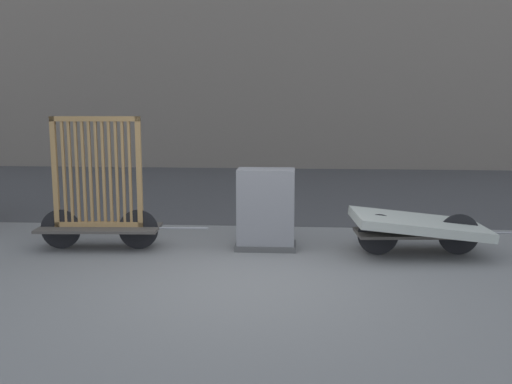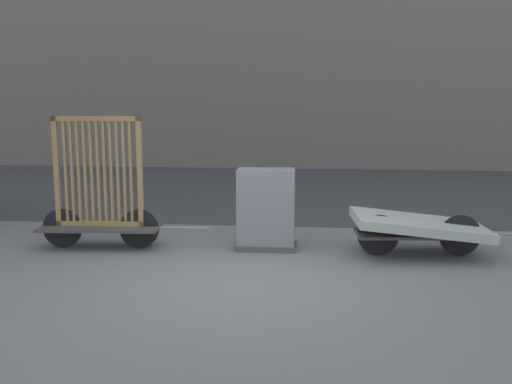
# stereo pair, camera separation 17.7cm
# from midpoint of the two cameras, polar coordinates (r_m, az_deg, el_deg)

# --- Properties ---
(ground_plane) EXTENTS (60.00, 60.00, 0.00)m
(ground_plane) POSITION_cam_midpoint_polar(r_m,az_deg,el_deg) (7.10, -0.35, -8.60)
(ground_plane) COLOR slate
(road_strip) EXTENTS (56.00, 8.03, 0.01)m
(road_strip) POSITION_cam_midpoint_polar(r_m,az_deg,el_deg) (13.99, 2.52, 0.27)
(road_strip) COLOR #424244
(road_strip) RESTS_ON ground_plane
(bike_cart_with_bedframe) EXTENTS (2.43, 0.72, 1.88)m
(bike_cart_with_bedframe) POSITION_cam_midpoint_polar(r_m,az_deg,el_deg) (8.78, -14.08, -0.94)
(bike_cart_with_bedframe) COLOR #4C4742
(bike_cart_with_bedframe) RESTS_ON ground_plane
(bike_cart_with_mattress) EXTENTS (2.49, 1.20, 0.59)m
(bike_cart_with_mattress) POSITION_cam_midpoint_polar(r_m,az_deg,el_deg) (8.48, 15.91, -3.19)
(bike_cart_with_mattress) COLOR #4C4742
(bike_cart_with_mattress) RESTS_ON ground_plane
(utility_cabinet) EXTENTS (0.86, 0.48, 1.15)m
(utility_cabinet) POSITION_cam_midpoint_polar(r_m,az_deg,el_deg) (8.49, 1.57, -1.93)
(utility_cabinet) COLOR #4C4C4C
(utility_cabinet) RESTS_ON ground_plane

